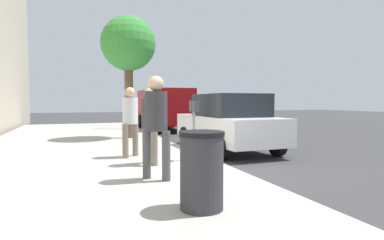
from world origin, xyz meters
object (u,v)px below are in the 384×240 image
object	(u,v)px
pedestrian_at_meter	(150,120)
street_tree	(128,45)
pedestrian_bystander	(156,118)
parking_officer	(130,116)
parking_meter	(194,117)
traffic_signal	(128,81)
parked_sedan_near	(228,122)
trash_bin	(202,170)
parked_van_far	(164,107)

from	to	relation	value
pedestrian_at_meter	street_tree	xyz separation A→B (m)	(5.30, -0.38, 2.53)
pedestrian_bystander	parking_officer	size ratio (longest dim) A/B	1.06
pedestrian_at_meter	parking_meter	bearing A→B (deg)	-9.07
parking_meter	pedestrian_bystander	bearing A→B (deg)	140.15
parking_meter	street_tree	world-z (taller)	street_tree
pedestrian_at_meter	traffic_signal	size ratio (longest dim) A/B	0.47
parking_meter	parked_sedan_near	distance (m)	2.62
pedestrian_bystander	traffic_signal	distance (m)	11.16
pedestrian_at_meter	trash_bin	size ratio (longest dim) A/B	1.67
pedestrian_bystander	parked_sedan_near	size ratio (longest dim) A/B	0.42
parking_meter	pedestrian_bystander	world-z (taller)	pedestrian_bystander
pedestrian_at_meter	pedestrian_bystander	xyz separation A→B (m)	(-1.39, 0.20, 0.12)
traffic_signal	trash_bin	size ratio (longest dim) A/B	3.56
parking_meter	parked_van_far	bearing A→B (deg)	-10.77
pedestrian_at_meter	traffic_signal	xyz separation A→B (m)	(9.62, -1.01, 1.44)
parking_meter	street_tree	bearing A→B (deg)	8.01
parked_van_far	traffic_signal	bearing A→B (deg)	93.56
parking_meter	traffic_signal	world-z (taller)	traffic_signal
parking_meter	parked_sedan_near	world-z (taller)	parked_sedan_near
parked_sedan_near	trash_bin	distance (m)	5.91
parking_officer	traffic_signal	bearing A→B (deg)	130.57
parked_sedan_near	traffic_signal	size ratio (longest dim) A/B	1.23
parked_sedan_near	street_tree	world-z (taller)	street_tree
parking_meter	parked_sedan_near	xyz separation A→B (m)	(1.86, -1.82, -0.27)
parking_meter	parked_sedan_near	size ratio (longest dim) A/B	0.32
street_tree	parked_van_far	bearing A→B (deg)	-29.87
trash_bin	parked_van_far	bearing A→B (deg)	-12.89
pedestrian_at_meter	parking_officer	size ratio (longest dim) A/B	0.97
pedestrian_bystander	parking_officer	world-z (taller)	pedestrian_bystander
pedestrian_at_meter	trash_bin	distance (m)	3.14
street_tree	parking_meter	bearing A→B (deg)	-171.99
parked_van_far	street_tree	xyz separation A→B (m)	(-4.43, 2.55, 2.41)
parking_officer	traffic_signal	xyz separation A→B (m)	(8.53, -1.26, 1.40)
parking_meter	pedestrian_bystander	size ratio (longest dim) A/B	0.76
pedestrian_at_meter	pedestrian_bystander	distance (m)	1.41
pedestrian_bystander	parked_van_far	distance (m)	11.56
parked_sedan_near	pedestrian_bystander	bearing A→B (deg)	137.58
pedestrian_bystander	trash_bin	distance (m)	1.82
pedestrian_at_meter	parking_officer	bearing A→B (deg)	85.86
traffic_signal	parking_officer	bearing A→B (deg)	171.57
parking_meter	traffic_signal	size ratio (longest dim) A/B	0.39
parked_van_far	traffic_signal	distance (m)	2.33
parking_meter	parked_van_far	distance (m)	9.75
traffic_signal	parked_sedan_near	bearing A→B (deg)	-165.86
pedestrian_at_meter	parked_sedan_near	bearing A→B (deg)	17.28
pedestrian_at_meter	trash_bin	world-z (taller)	pedestrian_at_meter
parking_meter	traffic_signal	bearing A→B (deg)	0.55
trash_bin	traffic_signal	bearing A→B (deg)	-4.61
trash_bin	parked_sedan_near	bearing A→B (deg)	-29.84
parking_meter	parking_officer	xyz separation A→B (m)	(0.93, 1.36, 0.01)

